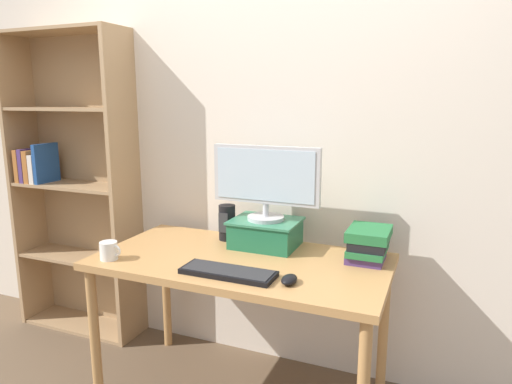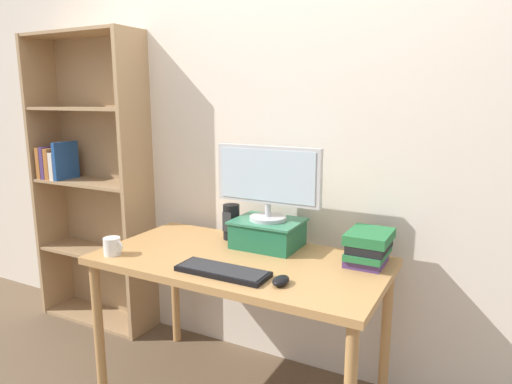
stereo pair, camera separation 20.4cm
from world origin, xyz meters
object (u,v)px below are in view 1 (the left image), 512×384
(coffee_mug, at_px, (109,251))
(computer_mouse, at_px, (289,280))
(riser_box, at_px, (266,232))
(computer_monitor, at_px, (266,180))
(keyboard, at_px, (228,272))
(desk, at_px, (241,274))
(bookshelf_unit, at_px, (74,184))
(book_stack, at_px, (368,244))
(desk_speaker, at_px, (227,222))

(coffee_mug, bearing_deg, computer_mouse, 3.30)
(riser_box, relative_size, computer_mouse, 3.38)
(computer_monitor, distance_m, computer_mouse, 0.61)
(keyboard, relative_size, coffee_mug, 3.77)
(desk, height_order, bookshelf_unit, bookshelf_unit)
(keyboard, bearing_deg, desk, 99.34)
(desk, height_order, book_stack, book_stack)
(desk, height_order, computer_mouse, computer_mouse)
(desk, distance_m, bookshelf_unit, 1.44)
(book_stack, bearing_deg, computer_monitor, 178.98)
(desk, relative_size, computer_monitor, 2.47)
(computer_mouse, bearing_deg, keyboard, -177.94)
(riser_box, xyz_separation_m, computer_mouse, (0.27, -0.43, -0.06))
(riser_box, height_order, computer_monitor, computer_monitor)
(riser_box, xyz_separation_m, computer_monitor, (0.00, -0.00, 0.28))
(desk, xyz_separation_m, riser_box, (0.04, 0.22, 0.16))
(book_stack, relative_size, desk_speaker, 1.36)
(book_stack, height_order, coffee_mug, book_stack)
(desk, xyz_separation_m, computer_monitor, (0.04, 0.22, 0.44))
(keyboard, xyz_separation_m, book_stack, (0.54, 0.43, 0.07))
(keyboard, distance_m, coffee_mug, 0.62)
(desk, bearing_deg, keyboard, -80.66)
(computer_mouse, bearing_deg, bookshelf_unit, 161.99)
(keyboard, relative_size, computer_mouse, 4.11)
(desk_speaker, bearing_deg, book_stack, -2.63)
(computer_mouse, distance_m, coffee_mug, 0.90)
(keyboard, bearing_deg, desk_speaker, 116.50)
(computer_mouse, bearing_deg, desk, 146.83)
(bookshelf_unit, height_order, riser_box, bookshelf_unit)
(keyboard, bearing_deg, bookshelf_unit, 158.32)
(computer_monitor, bearing_deg, coffee_mug, -142.56)
(desk, height_order, desk_speaker, desk_speaker)
(bookshelf_unit, distance_m, coffee_mug, 1.00)
(keyboard, distance_m, desk_speaker, 0.53)
(desk, height_order, computer_monitor, computer_monitor)
(coffee_mug, height_order, desk_speaker, desk_speaker)
(computer_monitor, bearing_deg, bookshelf_unit, 175.17)
(riser_box, bearing_deg, desk_speaker, 174.12)
(bookshelf_unit, bearing_deg, desk_speaker, -4.54)
(computer_monitor, height_order, coffee_mug, computer_monitor)
(riser_box, distance_m, book_stack, 0.53)
(riser_box, bearing_deg, desk, -100.82)
(riser_box, relative_size, computer_monitor, 0.61)
(riser_box, bearing_deg, computer_monitor, -90.00)
(desk, height_order, keyboard, keyboard)
(keyboard, height_order, computer_mouse, computer_mouse)
(bookshelf_unit, xyz_separation_m, book_stack, (1.94, -0.13, -0.13))
(coffee_mug, bearing_deg, desk, 23.91)
(desk, xyz_separation_m, desk_speaker, (-0.20, 0.25, 0.18))
(coffee_mug, xyz_separation_m, desk_speaker, (0.39, 0.51, 0.05))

